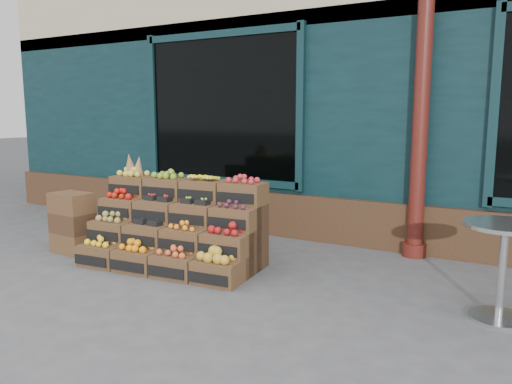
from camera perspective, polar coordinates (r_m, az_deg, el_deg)
The scene contains 6 objects.
ground at distance 4.86m, azimuth -2.05°, elevation -11.26°, with size 60.00×60.00×0.00m, color #4D4D50.
shop_facade at distance 9.34m, azimuth 14.95°, elevation 13.05°, with size 12.00×6.24×4.80m.
crate_display at distance 5.67m, azimuth -9.11°, elevation -4.47°, with size 2.01×1.11×1.21m.
spare_crates at distance 6.47m, azimuth -20.22°, elevation -3.31°, with size 0.51×0.37×0.74m.
bistro_table at distance 4.53m, azimuth 26.39°, elevation -7.00°, with size 0.65×0.65×0.81m.
shopkeeper at distance 7.60m, azimuth 1.16°, elevation 4.62°, with size 0.81×0.53×2.21m, color #165027.
Camera 1 is at (2.39, -3.89, 1.68)m, focal length 35.00 mm.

